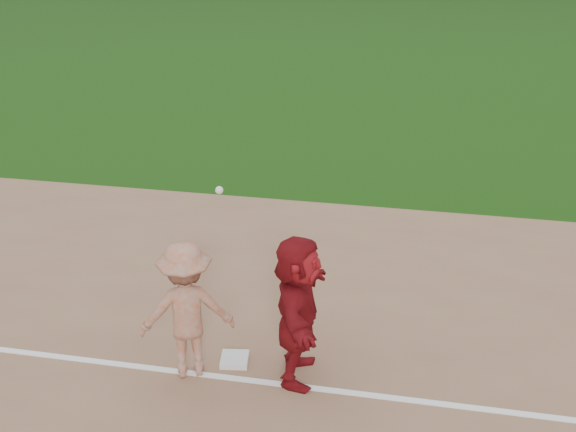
# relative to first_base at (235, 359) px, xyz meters

# --- Properties ---
(ground) EXTENTS (160.00, 160.00, 0.00)m
(ground) POSITION_rel_first_base_xyz_m (0.34, 0.45, -0.06)
(ground) COLOR #163D0B
(ground) RESTS_ON ground
(foul_line) EXTENTS (60.00, 0.10, 0.01)m
(foul_line) POSITION_rel_first_base_xyz_m (0.34, -0.35, -0.04)
(foul_line) COLOR white
(foul_line) RESTS_ON infield_dirt
(first_base) EXTENTS (0.41, 0.41, 0.08)m
(first_base) POSITION_rel_first_base_xyz_m (0.00, 0.00, 0.00)
(first_base) COLOR silver
(first_base) RESTS_ON infield_dirt
(base_runner) EXTENTS (0.73, 1.88, 1.98)m
(base_runner) POSITION_rel_first_base_xyz_m (0.87, -0.12, 0.95)
(base_runner) COLOR maroon
(base_runner) RESTS_ON infield_dirt
(first_base_play) EXTENTS (1.36, 1.07, 2.52)m
(first_base_play) POSITION_rel_first_base_xyz_m (-0.51, -0.30, 0.88)
(first_base_play) COLOR #959597
(first_base_play) RESTS_ON infield_dirt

